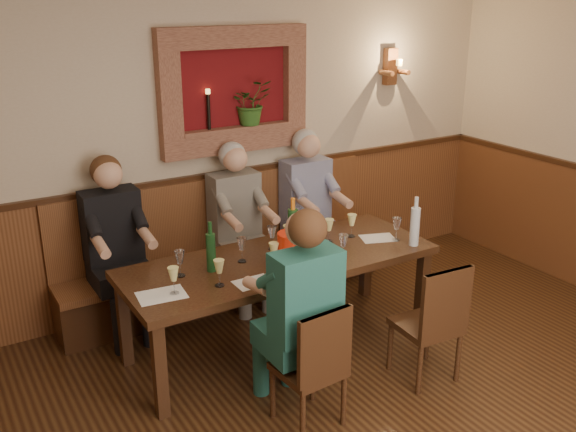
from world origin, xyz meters
The scene contains 32 objects.
room_shell centered at (0.00, 0.00, 1.89)m, with size 6.04×6.04×2.82m.
wainscoting centered at (0.00, 0.00, 0.59)m, with size 6.02×6.02×1.15m.
wall_niche centered at (0.24, 2.94, 1.81)m, with size 1.36×0.30×1.06m.
wall_sconce centered at (1.90, 2.93, 1.94)m, with size 0.25×0.20×0.35m.
dining_table centered at (0.00, 1.85, 0.68)m, with size 2.40×0.90×0.75m.
bench centered at (0.00, 2.79, 0.33)m, with size 3.00×0.45×1.11m.
chair_near_left centered at (-0.33, 0.93, 0.25)m, with size 0.41×0.41×0.86m.
chair_near_right centered at (0.67, 0.93, 0.26)m, with size 0.43×0.43×0.90m.
person_bench_left centered at (-0.99, 2.69, 0.61)m, with size 0.44×0.54×1.47m.
person_bench_mid centered at (0.08, 2.69, 0.60)m, with size 0.43×0.53×1.45m.
person_bench_right centered at (0.82, 2.69, 0.61)m, with size 0.44×0.54×1.48m.
person_chair_front centered at (-0.33, 1.07, 0.60)m, with size 0.43×0.53×1.45m.
spittoon_bucket centered at (0.01, 1.70, 0.87)m, with size 0.22×0.22×0.25m, color red.
wine_bottle_green_a centered at (0.15, 1.91, 0.93)m, with size 0.10×0.10×0.43m.
wine_bottle_green_b centered at (-0.54, 1.90, 0.90)m, with size 0.09×0.09×0.37m.
water_bottle centered at (1.03, 1.52, 0.91)m, with size 0.10×0.10×0.40m.
tasting_sheet_a centered at (-0.99, 1.71, 0.75)m, with size 0.31×0.22×0.00m, color white.
tasting_sheet_b centered at (-0.03, 1.61, 0.75)m, with size 0.32×0.23×0.00m, color white.
tasting_sheet_c centered at (0.88, 1.78, 0.75)m, with size 0.27×0.19×0.00m, color white.
tasting_sheet_d centered at (-0.38, 1.57, 0.75)m, with size 0.26×0.19×0.00m, color white.
wine_glass_0 centered at (-0.91, 1.69, 0.85)m, with size 0.08×0.08×0.19m, color #F3F191, non-canonical shape.
wine_glass_1 centered at (-0.77, 1.93, 0.85)m, with size 0.08×0.08×0.19m, color white, non-canonical shape.
wine_glass_2 centered at (-0.60, 1.64, 0.85)m, with size 0.08×0.08×0.19m, color #F3F191, non-canonical shape.
wine_glass_3 centered at (-0.28, 1.93, 0.85)m, with size 0.08×0.08×0.19m, color white, non-canonical shape.
wine_glass_4 centered at (-0.13, 1.72, 0.85)m, with size 0.08×0.08×0.19m, color #F3F191, non-canonical shape.
wine_glass_5 centered at (0.14, 1.98, 0.85)m, with size 0.08×0.08×0.19m, color #F3F191, non-canonical shape.
wine_glass_6 centered at (0.40, 1.60, 0.85)m, with size 0.08×0.08×0.19m, color white, non-canonical shape.
wine_glass_7 centered at (0.72, 1.93, 0.85)m, with size 0.08×0.08×0.19m, color #F3F191, non-canonical shape.
wine_glass_8 centered at (0.98, 1.67, 0.85)m, with size 0.08×0.08×0.19m, color white, non-canonical shape.
wine_glass_9 centered at (-0.15, 1.53, 0.85)m, with size 0.08×0.08×0.19m, color #F3F191, non-canonical shape.
wine_glass_10 centered at (0.50, 1.93, 0.85)m, with size 0.08×0.08×0.19m, color #F3F191, non-canonical shape.
wine_glass_11 centered at (0.03, 2.03, 0.85)m, with size 0.08×0.08×0.19m, color white, non-canonical shape.
Camera 1 is at (-2.25, -1.99, 2.66)m, focal length 40.00 mm.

